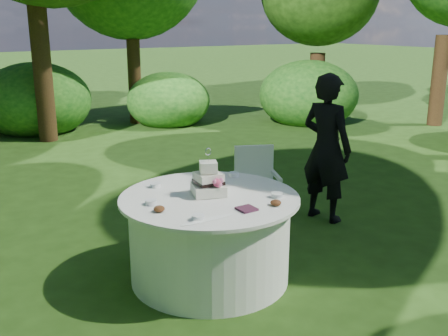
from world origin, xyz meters
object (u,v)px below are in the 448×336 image
Objects in this scene: guest at (326,148)px; table at (210,237)px; cake at (209,182)px; napkins at (247,209)px; chair at (256,181)px.

guest is 2.01m from table.
guest is at bearing 15.22° from cake.
guest is 1.08× the size of table.
cake is at bearing 96.21° from napkins.
napkins is 0.16× the size of chair.
napkins is at bearing -83.79° from cake.
cake reaches higher than table.
table is at bearing 93.59° from guest.
napkins is 0.08× the size of guest.
napkins is 0.09× the size of table.
table is (-1.88, -0.55, -0.46)m from guest.
table is (-0.07, 0.46, -0.39)m from napkins.
guest reaches higher than cake.
cake is 1.35m from chair.
napkins is 0.34× the size of cake.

